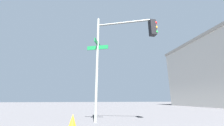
% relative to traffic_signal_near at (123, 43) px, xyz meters
% --- Properties ---
extents(traffic_signal_near, '(1.66, 3.29, 5.19)m').
position_rel_traffic_signal_near_xyz_m(traffic_signal_near, '(0.00, 0.00, 0.00)').
color(traffic_signal_near, slate).
rests_on(traffic_signal_near, ground_plane).
extents(traffic_cone, '(0.36, 0.36, 0.56)m').
position_rel_traffic_signal_near_xyz_m(traffic_cone, '(1.57, -2.02, -3.38)').
color(traffic_cone, orange).
rests_on(traffic_cone, ground_plane).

